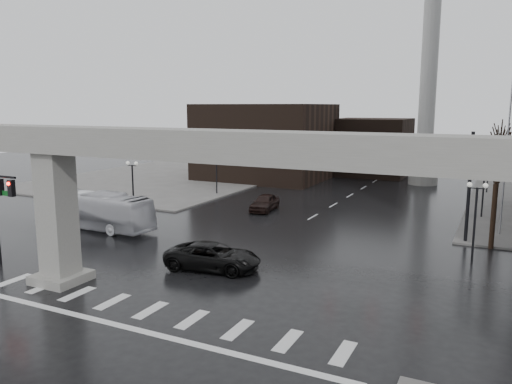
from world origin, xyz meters
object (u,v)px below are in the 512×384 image
at_px(pickup_truck, 213,256).
at_px(signal_mast_arm, 415,160).
at_px(city_bus, 96,210).
at_px(far_car, 265,203).

bearing_deg(pickup_truck, signal_mast_arm, -44.17).
distance_m(pickup_truck, city_bus, 14.57).
height_order(signal_mast_arm, far_car, signal_mast_arm).
relative_size(signal_mast_arm, pickup_truck, 2.10).
bearing_deg(far_car, city_bus, -133.01).
xyz_separation_m(pickup_truck, far_car, (-4.53, 16.86, -0.02)).
distance_m(signal_mast_arm, city_bus, 25.14).
bearing_deg(pickup_truck, far_car, 6.52).
xyz_separation_m(pickup_truck, city_bus, (-13.79, 4.65, 0.69)).
xyz_separation_m(signal_mast_arm, city_bus, (-23.25, -8.53, -4.33)).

